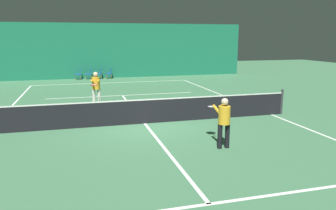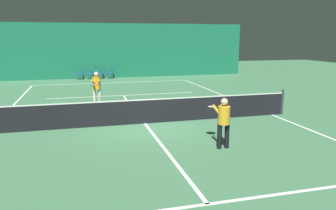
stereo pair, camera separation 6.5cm
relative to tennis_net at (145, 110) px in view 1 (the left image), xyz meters
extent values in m
plane|color=#3D704C|center=(0.00, 0.00, -0.51)|extent=(60.00, 60.00, 0.00)
cube|color=#196B4C|center=(0.00, 15.00, 1.66)|extent=(23.00, 0.12, 4.34)
cube|color=white|center=(0.00, 11.90, -0.51)|extent=(11.00, 0.10, 0.00)
cube|color=white|center=(0.00, 6.40, -0.51)|extent=(8.25, 0.10, 0.00)
cube|color=white|center=(0.00, -6.40, -0.51)|extent=(8.25, 0.10, 0.00)
cube|color=white|center=(5.50, 0.00, -0.51)|extent=(0.10, 23.80, 0.00)
cube|color=white|center=(0.00, 0.00, -0.51)|extent=(0.10, 12.80, 0.00)
cube|color=black|center=(0.00, 0.00, -0.04)|extent=(11.90, 0.02, 0.95)
cube|color=white|center=(0.00, 0.00, 0.41)|extent=(11.90, 0.02, 0.05)
cylinder|color=#333338|center=(5.95, 0.00, 0.02)|extent=(0.10, 0.10, 1.07)
cylinder|color=black|center=(1.57, -3.39, -0.14)|extent=(0.14, 0.14, 0.74)
cylinder|color=black|center=(1.81, -3.40, -0.14)|extent=(0.14, 0.14, 0.74)
cylinder|color=gold|center=(1.69, -3.39, 0.49)|extent=(0.35, 0.35, 0.53)
sphere|color=beige|center=(1.69, -3.39, 0.89)|extent=(0.20, 0.20, 0.20)
cylinder|color=gold|center=(1.56, -3.15, 0.62)|extent=(0.10, 0.51, 0.22)
cylinder|color=gold|center=(1.83, -3.15, 0.62)|extent=(0.10, 0.51, 0.22)
cylinder|color=black|center=(1.70, -2.76, 0.55)|extent=(0.03, 0.31, 0.03)
torus|color=black|center=(1.71, -2.45, 0.55)|extent=(0.34, 0.34, 0.03)
cylinder|color=silver|center=(1.71, -2.45, 0.55)|extent=(0.28, 0.28, 0.00)
cylinder|color=beige|center=(-1.43, 3.99, -0.11)|extent=(0.17, 0.17, 0.79)
cylinder|color=beige|center=(-1.68, 4.02, -0.11)|extent=(0.17, 0.17, 0.79)
cylinder|color=gold|center=(-1.55, 4.00, 0.57)|extent=(0.42, 0.42, 0.57)
sphere|color=beige|center=(-1.55, 4.00, 1.00)|extent=(0.22, 0.22, 0.22)
cylinder|color=gold|center=(-1.44, 3.73, 0.70)|extent=(0.17, 0.55, 0.23)
cylinder|color=gold|center=(-1.73, 3.77, 0.70)|extent=(0.17, 0.55, 0.23)
cylinder|color=black|center=(-1.64, 3.34, 0.63)|extent=(0.07, 0.31, 0.03)
torus|color=red|center=(-1.68, 3.04, 0.63)|extent=(0.37, 0.37, 0.03)
cylinder|color=silver|center=(-1.68, 3.04, 0.63)|extent=(0.31, 0.31, 0.00)
cylinder|color=brown|center=(-2.57, 14.64, -0.32)|extent=(0.03, 0.03, 0.39)
cylinder|color=brown|center=(-2.57, 14.26, -0.32)|extent=(0.03, 0.03, 0.39)
cylinder|color=brown|center=(-2.19, 14.64, -0.32)|extent=(0.03, 0.03, 0.39)
cylinder|color=brown|center=(-2.19, 14.26, -0.32)|extent=(0.03, 0.03, 0.39)
cube|color=#19479E|center=(-2.38, 14.45, -0.10)|extent=(0.44, 0.44, 0.05)
cube|color=#19479E|center=(-2.18, 14.45, 0.13)|extent=(0.04, 0.44, 0.40)
cylinder|color=brown|center=(-1.77, 14.64, -0.32)|extent=(0.03, 0.03, 0.39)
cylinder|color=brown|center=(-1.77, 14.26, -0.32)|extent=(0.03, 0.03, 0.39)
cylinder|color=brown|center=(-1.39, 14.64, -0.32)|extent=(0.03, 0.03, 0.39)
cylinder|color=brown|center=(-1.39, 14.26, -0.32)|extent=(0.03, 0.03, 0.39)
cube|color=#19479E|center=(-1.58, 14.45, -0.10)|extent=(0.44, 0.44, 0.05)
cube|color=#19479E|center=(-1.38, 14.45, 0.13)|extent=(0.04, 0.44, 0.40)
cylinder|color=brown|center=(-0.98, 14.64, -0.32)|extent=(0.03, 0.03, 0.39)
cylinder|color=brown|center=(-0.98, 14.26, -0.32)|extent=(0.03, 0.03, 0.39)
cylinder|color=brown|center=(-0.60, 14.64, -0.32)|extent=(0.03, 0.03, 0.39)
cylinder|color=brown|center=(-0.60, 14.26, -0.32)|extent=(0.03, 0.03, 0.39)
cube|color=#19479E|center=(-0.79, 14.45, -0.10)|extent=(0.44, 0.44, 0.05)
cube|color=#19479E|center=(-0.59, 14.45, 0.13)|extent=(0.04, 0.44, 0.40)
cylinder|color=brown|center=(-0.19, 14.64, -0.32)|extent=(0.03, 0.03, 0.39)
cylinder|color=brown|center=(-0.19, 14.26, -0.32)|extent=(0.03, 0.03, 0.39)
cylinder|color=brown|center=(0.19, 14.64, -0.32)|extent=(0.03, 0.03, 0.39)
cylinder|color=brown|center=(0.19, 14.26, -0.32)|extent=(0.03, 0.03, 0.39)
cube|color=#19479E|center=(0.00, 14.45, -0.10)|extent=(0.44, 0.44, 0.05)
cube|color=#19479E|center=(0.20, 14.45, 0.13)|extent=(0.04, 0.44, 0.40)
camera|label=1|loc=(-2.36, -11.89, 2.71)|focal=35.00mm
camera|label=2|loc=(-2.29, -11.91, 2.71)|focal=35.00mm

